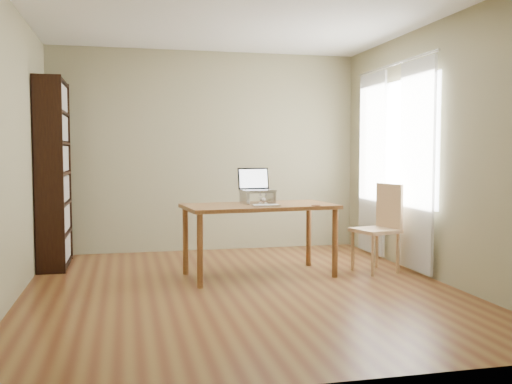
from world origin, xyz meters
name	(u,v)px	position (x,y,z in m)	size (l,w,h in m)	color
room	(244,151)	(0.03, 0.01, 1.30)	(4.04, 4.54, 2.64)	#5C2F18
bookshelf	(54,174)	(-1.83, 1.55, 1.05)	(0.30, 0.90, 2.10)	black
curtains	(392,163)	(1.92, 0.80, 1.17)	(0.03, 1.90, 2.25)	silver
desk	(259,213)	(0.30, 0.54, 0.66)	(1.62, 0.93, 0.75)	brown
laptop_stand	(258,196)	(0.30, 0.62, 0.83)	(0.32, 0.25, 0.13)	silver
laptop	(256,185)	(0.30, 0.68, 0.94)	(0.37, 0.32, 0.24)	silver
keyboard	(266,205)	(0.32, 0.32, 0.76)	(0.27, 0.12, 0.02)	silver
coaster	(316,205)	(0.82, 0.27, 0.75)	(0.09, 0.09, 0.01)	brown
cat	(260,198)	(0.33, 0.65, 0.81)	(0.23, 0.47, 0.13)	#443B36
chair	(382,224)	(1.64, 0.46, 0.51)	(0.51, 0.51, 0.95)	tan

